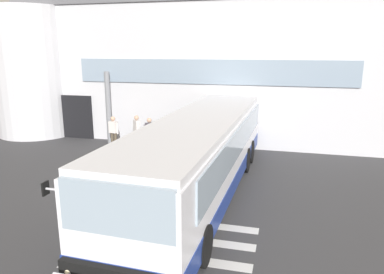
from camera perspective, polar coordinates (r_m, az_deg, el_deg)
ground_plane at (r=13.45m, az=-6.98°, el=-7.77°), size 80.00×90.00×0.02m
bay_paint_stripes at (r=9.28m, az=-4.77°, el=-18.18°), size 4.40×3.96×0.01m
terminal_building at (r=23.84m, az=1.52°, el=10.96°), size 21.74×13.80×7.45m
entry_support_column at (r=19.44m, az=-13.09°, el=4.51°), size 0.28×0.28×3.77m
bus_main_foreground at (r=12.25m, az=1.26°, el=-3.16°), size 3.44×12.41×2.70m
passenger_near_column at (r=18.27m, az=-12.33°, el=0.91°), size 0.58×0.29×1.68m
passenger_by_doorway at (r=18.32m, az=-8.72°, el=1.11°), size 0.46×0.42×1.68m
passenger_at_curb_edge at (r=17.61m, az=-6.74°, el=0.65°), size 0.42×0.46×1.68m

